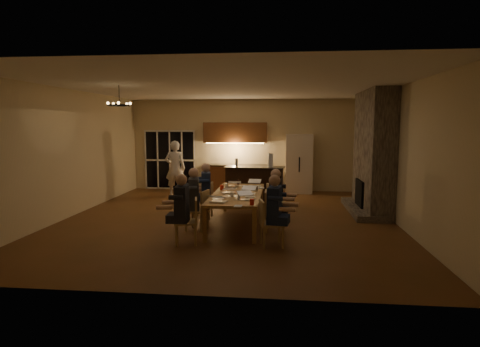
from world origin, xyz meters
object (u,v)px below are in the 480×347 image
Objects in this scene: refrigerator at (299,164)px; plate_near at (250,197)px; plate_left at (218,199)px; person_left_far at (206,191)px; can_silver at (239,196)px; redcup_near at (252,202)px; plate_far at (259,188)px; laptop_e at (235,182)px; mug_back at (227,185)px; person_left_near at (182,210)px; laptop_a at (219,196)px; chair_left_near at (186,221)px; mug_front at (232,194)px; person_right_near at (274,211)px; standing_person at (175,168)px; person_right_mid at (276,201)px; laptop_d at (248,189)px; laptop_c at (229,188)px; chair_left_mid at (197,210)px; mug_mid at (243,188)px; can_cola at (238,182)px; bar_bottle at (237,162)px; dining_table at (237,209)px; laptop_f at (254,182)px; laptop_b at (247,194)px; person_left_mid at (194,199)px; redcup_mid at (222,187)px; can_right at (256,189)px; bar_blender at (270,160)px; chair_right_mid at (275,211)px; chair_left_far at (203,200)px; bar_island at (255,185)px; chair_right_far at (277,202)px; chair_right_near at (272,223)px.

refrigerator reaches higher than plate_near.
person_left_far is at bearing 110.11° from plate_left.
can_silver is 0.32m from plate_near.
redcup_near is 2.12m from plate_far.
mug_back is at bearing 38.92° from laptop_e.
person_left_near is 0.85m from laptop_a.
chair_left_near is 8.90× the size of mug_front.
person_right_near is 6.25m from standing_person.
person_right_mid is 13.80× the size of mug_front.
laptop_d is at bearing 75.84° from can_silver.
laptop_a is at bearing -109.01° from laptop_d.
can_silver is (0.30, -0.70, -0.05)m from laptop_c.
mug_mid is (0.93, 1.04, 0.36)m from chair_left_mid.
person_left_near is 1.00× the size of person_left_far.
can_cola is 2.21m from plate_left.
bar_bottle is at bearing 153.42° from standing_person.
laptop_f is at bearing 73.75° from dining_table.
person_left_far is 1.79m from laptop_b.
person_left_mid is 4.31× the size of laptop_d.
redcup_mid is at bearing 164.31° from person_left_near.
plate_near is (0.54, -0.49, -0.10)m from laptop_c.
person_right_near is 1.18m from can_silver.
laptop_e is 1.26× the size of plate_left.
redcup_mid is (0.41, 0.96, 0.37)m from chair_left_mid.
chair_left_near is 0.64× the size of person_left_near.
person_left_near is 4.31× the size of laptop_b.
refrigerator reaches higher than person_left_far.
can_right is (1.25, 0.84, 0.37)m from chair_left_mid.
person_left_near is at bearing -167.64° from redcup_near.
chair_left_mid is 0.64× the size of person_right_mid.
person_left_near is at bearing -118.05° from laptop_d.
person_left_near and person_left_far have the same top height.
mug_front is (0.83, 1.16, 0.11)m from person_left_near.
bar_blender reaches higher than laptop_f.
chair_right_mid is at bearing -61.45° from can_cola.
person_left_far is 0.47m from redcup_mid.
laptop_c is 0.76m from can_silver.
mug_front is at bearing 80.32° from laptop_c.
person_left_mid is 1.58m from redcup_near.
laptop_b reaches higher than can_silver.
chair_left_far reaches higher than mug_back.
person_left_far is at bearing -67.72° from laptop_c.
bar_island is 1.98× the size of chair_right_far.
laptop_b is (-0.59, -0.33, 0.42)m from chair_right_mid.
bar_blender is at bearing -10.28° from chair_right_near.
bar_island is 1.98× the size of chair_right_near.
can_silver is 1.50m from plate_far.
refrigerator is 16.67× the size of can_right.
chair_right_near is 0.64× the size of person_left_far.
laptop_e is 1.60m from plate_near.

